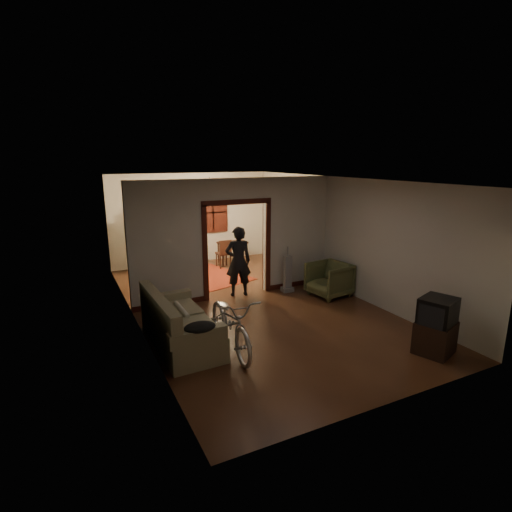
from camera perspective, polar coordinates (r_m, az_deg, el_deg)
floor at (r=9.16m, az=-0.84°, el=-6.90°), size 5.00×8.50×0.01m
ceiling at (r=8.57m, az=-0.91°, el=10.87°), size 5.00×8.50×0.01m
wall_back at (r=12.67m, az=-9.21°, el=5.31°), size 5.00×0.02×2.80m
wall_left at (r=8.04m, az=-17.18°, el=-0.05°), size 0.02×8.50×2.80m
wall_right at (r=10.07m, az=12.09°, el=2.99°), size 0.02×8.50×2.80m
partition_wall at (r=9.43m, az=-2.84°, el=2.55°), size 5.00×0.14×2.80m
door_casing at (r=9.49m, az=-2.81°, el=0.78°), size 1.74×0.20×2.32m
far_window at (r=12.83m, az=-6.19°, el=6.19°), size 0.98×0.06×1.28m
chandelier at (r=10.91m, az=-6.62°, el=9.06°), size 0.24×0.24×0.24m
light_switch at (r=9.85m, az=2.96°, el=2.15°), size 0.08×0.01×0.12m
sofa at (r=7.25m, az=-10.67°, el=-8.84°), size 1.01×2.12×0.96m
rolled_paper at (r=7.52m, az=-10.58°, el=-7.56°), size 0.10×0.78×0.10m
jacket at (r=6.38m, az=-8.03°, el=-10.02°), size 0.51×0.38×0.15m
bicycle at (r=6.95m, az=-3.66°, el=-9.39°), size 0.79×1.97×1.02m
armchair at (r=9.75m, az=10.39°, el=-3.31°), size 1.01×0.99×0.81m
tv_stand at (r=7.56m, az=24.18°, el=-10.58°), size 0.76×0.72×0.55m
crt_tv at (r=7.39m, az=24.54°, el=-7.31°), size 0.71×0.67×0.49m
vacuum at (r=9.89m, az=4.52°, el=-2.57°), size 0.33×0.30×0.91m
person at (r=9.51m, az=-2.55°, el=-0.78°), size 0.69×0.53×1.69m
oriental_rug at (r=11.28m, az=-6.78°, el=-2.92°), size 2.25×2.61×0.02m
locker at (r=11.99m, az=-15.16°, el=1.59°), size 0.83×0.50×1.59m
globe at (r=11.81m, az=-15.51°, el=7.01°), size 0.28×0.28×0.28m
desk at (r=12.64m, az=-3.37°, el=0.50°), size 1.01×0.77×0.66m
desk_chair at (r=12.10m, az=-4.70°, el=0.37°), size 0.39×0.39×0.86m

